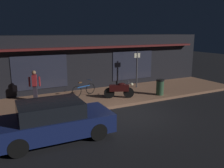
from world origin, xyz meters
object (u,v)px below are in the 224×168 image
motorcycle (120,89)px  sign_post (137,67)px  parked_car_near (54,121)px  bicycle_parked (84,90)px  person_photographer (35,85)px  trash_bin (160,87)px

motorcycle → sign_post: size_ratio=0.67×
motorcycle → sign_post: (2.30, 1.78, 0.86)m
sign_post → parked_car_near: 8.43m
motorcycle → parked_car_near: parked_car_near is taller
motorcycle → bicycle_parked: bearing=139.2°
parked_car_near → motorcycle: bearing=35.4°
person_photographer → parked_car_near: person_photographer is taller
motorcycle → trash_bin: size_ratio=1.73×
person_photographer → parked_car_near: size_ratio=0.40×
bicycle_parked → trash_bin: (4.09, -1.91, 0.11)m
trash_bin → motorcycle: bearing=168.4°
bicycle_parked → sign_post: (3.92, 0.37, 1.00)m
motorcycle → parked_car_near: (-4.47, -3.18, 0.06)m
person_photographer → trash_bin: (6.79, -2.09, -0.41)m
person_photographer → parked_car_near: (-0.14, -4.77, -0.32)m
sign_post → trash_bin: sign_post is taller
motorcycle → trash_bin: (2.46, -0.50, -0.03)m
motorcycle → parked_car_near: size_ratio=0.39×
motorcycle → person_photographer: (-4.33, 1.59, 0.38)m
bicycle_parked → trash_bin: 4.51m
motorcycle → sign_post: bearing=37.8°
person_photographer → sign_post: 6.65m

